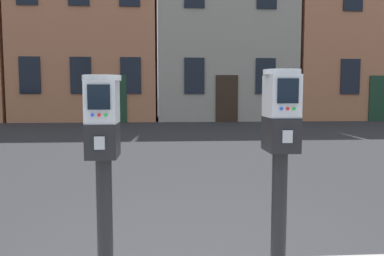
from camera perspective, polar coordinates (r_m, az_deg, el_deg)
name	(u,v)px	position (r m, az deg, el deg)	size (l,w,h in m)	color
parking_meter_near_kerb	(103,147)	(2.27, -12.84, -2.72)	(0.22, 0.25, 1.30)	black
parking_meter_twin_adjacent	(281,141)	(2.34, 12.80, -1.87)	(0.22, 0.25, 1.34)	black
townhouse_green_painted	(91,6)	(21.06, -14.53, 16.90)	(6.49, 5.83, 11.29)	#B7704C
townhouse_brick_corner	(222,7)	(20.71, 4.41, 17.21)	(6.43, 5.33, 11.26)	#9E9384
townhouse_grey_stucco	(364,12)	(23.67, 23.77, 15.19)	(8.76, 6.59, 11.19)	#B7704C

